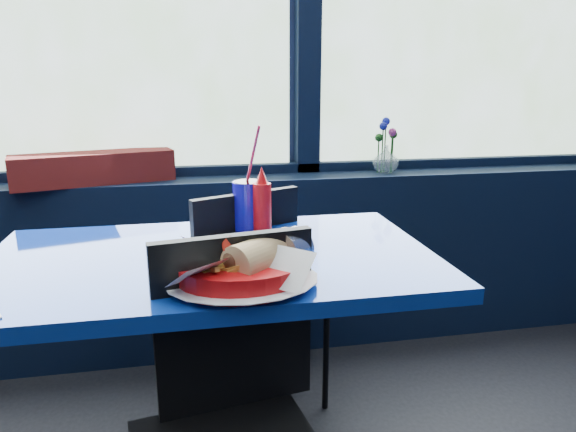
# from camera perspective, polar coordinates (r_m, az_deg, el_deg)

# --- Properties ---
(window_sill) EXTENTS (5.00, 0.26, 0.80)m
(window_sill) POSITION_cam_1_polar(r_m,az_deg,el_deg) (2.36, -16.44, -5.74)
(window_sill) COLOR black
(window_sill) RESTS_ON ground
(near_table) EXTENTS (1.20, 0.70, 0.75)m
(near_table) POSITION_cam_1_polar(r_m,az_deg,el_deg) (1.48, -8.16, -10.95)
(near_table) COLOR black
(near_table) RESTS_ON ground
(chair_near_front) EXTENTS (0.45, 0.46, 0.87)m
(chair_near_front) POSITION_cam_1_polar(r_m,az_deg,el_deg) (1.22, -6.14, -20.59)
(chair_near_front) COLOR black
(chair_near_front) RESTS_ON ground
(chair_near_back) EXTENTS (0.51, 0.51, 0.87)m
(chair_near_back) POSITION_cam_1_polar(r_m,az_deg,el_deg) (1.82, -3.43, -8.09)
(chair_near_back) COLOR black
(chair_near_back) RESTS_ON ground
(planter_box) EXTENTS (0.64, 0.31, 0.12)m
(planter_box) POSITION_cam_1_polar(r_m,az_deg,el_deg) (2.23, -20.71, 5.03)
(planter_box) COLOR maroon
(planter_box) RESTS_ON window_sill
(flower_vase) EXTENTS (0.15, 0.16, 0.25)m
(flower_vase) POSITION_cam_1_polar(r_m,az_deg,el_deg) (2.36, 10.82, 6.56)
(flower_vase) COLOR silver
(flower_vase) RESTS_ON window_sill
(food_basket) EXTENTS (0.37, 0.37, 0.11)m
(food_basket) POSITION_cam_1_polar(r_m,az_deg,el_deg) (1.18, -4.81, -5.85)
(food_basket) COLOR red
(food_basket) RESTS_ON near_table
(ketchup_bottle) EXTENTS (0.06, 0.06, 0.21)m
(ketchup_bottle) POSITION_cam_1_polar(r_m,az_deg,el_deg) (1.56, -2.89, 1.26)
(ketchup_bottle) COLOR red
(ketchup_bottle) RESTS_ON near_table
(soda_cup) EXTENTS (0.10, 0.10, 0.33)m
(soda_cup) POSITION_cam_1_polar(r_m,az_deg,el_deg) (1.60, -4.38, 1.24)
(soda_cup) COLOR #120D96
(soda_cup) RESTS_ON near_table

